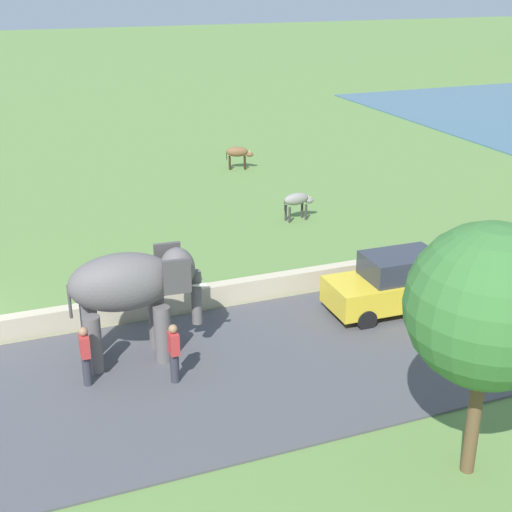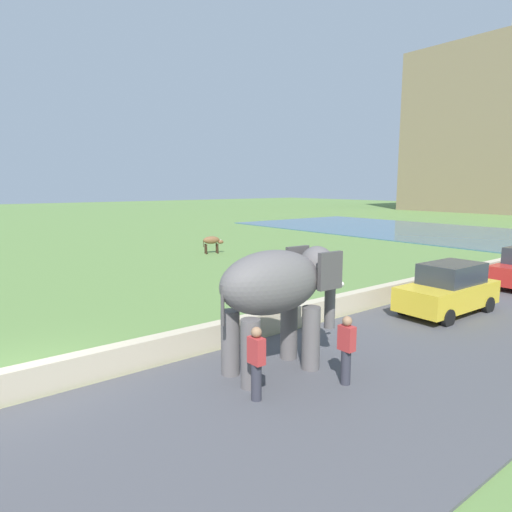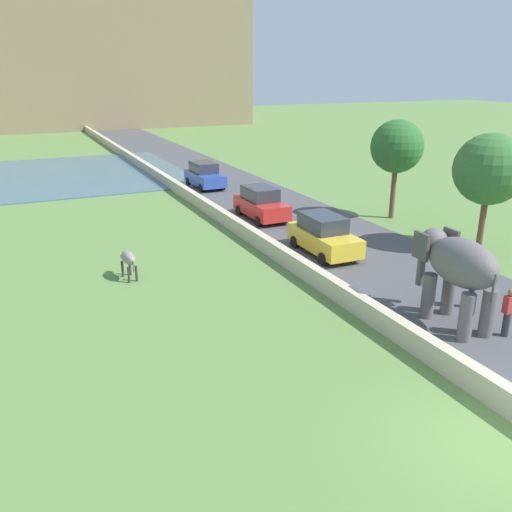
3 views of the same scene
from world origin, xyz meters
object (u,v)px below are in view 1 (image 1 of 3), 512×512
at_px(person_beside_elephant, 174,353).
at_px(person_trailing, 86,355).
at_px(cow_grey, 297,200).
at_px(car_yellow, 396,283).
at_px(elephant, 132,288).
at_px(cow_brown, 238,153).

bearing_deg(person_beside_elephant, person_trailing, -107.56).
xyz_separation_m(person_beside_elephant, cow_grey, (-10.19, 7.89, -0.04)).
relative_size(car_yellow, cow_grey, 2.86).
relative_size(elephant, cow_brown, 2.46).
height_order(person_trailing, car_yellow, car_yellow).
bearing_deg(cow_grey, person_beside_elephant, -37.74).
bearing_deg(person_trailing, person_beside_elephant, 72.44).
height_order(car_yellow, cow_grey, car_yellow).
height_order(person_beside_elephant, cow_brown, person_beside_elephant).
relative_size(elephant, person_beside_elephant, 2.15).
xyz_separation_m(person_trailing, car_yellow, (-0.92, 9.21, 0.03)).
bearing_deg(cow_brown, person_trailing, -30.15).
xyz_separation_m(person_beside_elephant, person_trailing, (-0.64, -2.03, 0.00)).
xyz_separation_m(person_beside_elephant, cow_brown, (-18.53, 8.36, -0.04)).
bearing_deg(cow_grey, car_yellow, -4.68).
height_order(cow_brown, cow_grey, same).
distance_m(person_beside_elephant, cow_grey, 12.89).
bearing_deg(car_yellow, cow_brown, 176.02).
relative_size(elephant, cow_grey, 2.48).
height_order(person_beside_elephant, cow_grey, person_beside_elephant).
distance_m(person_beside_elephant, person_trailing, 2.13).
height_order(person_beside_elephant, car_yellow, car_yellow).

